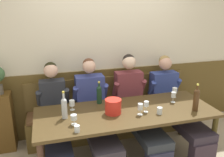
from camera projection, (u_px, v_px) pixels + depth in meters
name	position (u px, v px, depth m)	size (l,w,h in m)	color
room_wall_back	(107.00, 47.00, 3.80)	(6.80, 0.08, 2.80)	beige
wood_wainscot_panel	(108.00, 100.00, 4.01)	(6.80, 0.03, 1.06)	brown
wall_bench	(112.00, 118.00, 3.90)	(2.62, 0.42, 0.94)	brown
dining_table	(126.00, 116.00, 3.13)	(2.32, 0.89, 0.74)	#46351A
person_center_left_seat	(55.00, 117.00, 3.20)	(0.47, 1.31, 1.28)	#242732
person_center_right_seat	(95.00, 111.00, 3.36)	(0.53, 1.32, 1.30)	#333230
person_right_seat	(137.00, 106.00, 3.51)	(0.53, 1.32, 1.33)	#26273D
person_left_seat	(174.00, 103.00, 3.67)	(0.53, 1.32, 1.27)	#322732
ice_bucket	(113.00, 106.00, 3.02)	(0.21, 0.21, 0.19)	red
wine_bottle_green_tall	(99.00, 94.00, 3.30)	(0.07, 0.07, 0.32)	#183521
wine_bottle_amber_mid	(196.00, 99.00, 3.07)	(0.07, 0.07, 0.37)	#442A15
wine_bottle_clear_water	(64.00, 107.00, 2.88)	(0.07, 0.07, 0.35)	silver
wine_glass_right_end	(74.00, 118.00, 2.74)	(0.07, 0.07, 0.12)	silver
wine_glass_by_bottle	(175.00, 91.00, 3.52)	(0.07, 0.07, 0.15)	silver
wine_glass_center_front	(173.00, 95.00, 3.35)	(0.06, 0.06, 0.15)	silver
wine_glass_left_end	(140.00, 107.00, 2.98)	(0.07, 0.07, 0.15)	silver
wine_glass_mid_left	(146.00, 104.00, 3.05)	(0.06, 0.06, 0.15)	silver
wine_glass_mid_right	(72.00, 104.00, 3.11)	(0.07, 0.07, 0.13)	silver
water_tumbler_center	(160.00, 111.00, 3.01)	(0.07, 0.07, 0.09)	silver
water_tumbler_right	(77.00, 129.00, 2.60)	(0.06, 0.06, 0.08)	silver
corner_pedestal	(4.00, 122.00, 3.46)	(0.28, 0.28, 0.87)	#583B17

